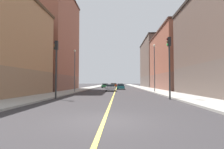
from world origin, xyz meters
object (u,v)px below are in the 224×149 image
Objects in this scene: building_right_midblock at (47,42)px; car_red at (115,85)px; traffic_light_right_near at (56,61)px; street_lamp_left_near at (154,63)px; car_maroon at (120,86)px; building_left_mid at (180,60)px; traffic_light_left_near at (169,59)px; car_teal at (121,87)px; car_silver at (111,88)px; building_left_far at (158,64)px; street_lamp_right_near at (75,66)px; car_green at (105,86)px; car_orange at (113,85)px.

car_red is (13.90, 33.56, -9.87)m from building_right_midblock.
car_red is at bearing 84.89° from traffic_light_right_near.
street_lamp_left_near is 26.84m from car_maroon.
building_right_midblock is 3.59× the size of traffic_light_right_near.
traffic_light_right_near is (9.14, -19.61, -6.69)m from building_right_midblock.
building_left_mid reaches higher than car_maroon.
traffic_light_left_near is (-9.17, -23.54, -2.78)m from building_left_mid.
car_red is (-2.03, 15.22, -0.02)m from car_maroon.
car_teal is (-4.46, 24.16, -3.34)m from traffic_light_left_near.
car_maroon reaches higher than car_teal.
traffic_light_right_near is 1.35× the size of car_silver.
building_left_far reaches higher than car_silver.
street_lamp_right_near is at bearing -177.15° from street_lamp_left_near.
building_left_mid is 2.49× the size of street_lamp_left_near.
building_right_midblock is at bearing 134.64° from street_lamp_right_near.
building_right_midblock reaches higher than car_silver.
street_lamp_left_near reaches higher than car_teal.
car_green is (3.16, 24.39, -3.74)m from street_lamp_right_near.
car_orange is (2.19, 9.34, 0.04)m from car_green.
car_maroon is (15.92, 18.34, -9.86)m from building_right_midblock.
car_red is (-15.66, 8.31, -7.63)m from building_left_far.
car_green is at bearing 86.52° from traffic_light_right_near.
street_lamp_right_near is (-0.98, 11.35, 0.58)m from traffic_light_right_near.
car_silver is 1.08× the size of car_orange.
street_lamp_left_near is (1.02, 12.01, 0.90)m from traffic_light_left_near.
building_right_midblock reaches higher than car_maroon.
building_right_midblock is 29.04m from traffic_light_left_near.
car_maroon is 1.16× the size of car_orange.
traffic_light_left_near is at bearing -79.55° from car_teal.
car_orange is 0.96× the size of car_teal.
car_maroon is at bearing 79.86° from traffic_light_right_near.
car_silver reaches higher than car_maroon.
car_red is at bearing 87.23° from car_orange.
street_lamp_right_near is at bearing 137.13° from traffic_light_left_near.
traffic_light_right_near is at bearing -85.05° from street_lamp_right_near.
car_maroon is at bearing -153.11° from building_left_far.
traffic_light_right_near is 1.46× the size of car_orange.
traffic_light_left_near is 53.67m from car_red.
building_left_mid is at bearing -33.79° from car_green.
car_silver is at bearing -95.25° from car_maroon.
building_left_far is at bearing 61.47° from car_silver.
building_right_midblock reaches higher than traffic_light_left_near.
street_lamp_right_near is at bearing -140.59° from car_silver.
building_left_far reaches higher than car_green.
building_left_mid is 14.24m from street_lamp_left_near.
car_teal is at bearing 177.36° from building_left_mid.
traffic_light_right_near is at bearing -65.01° from building_right_midblock.
car_red is (-6.49, 53.17, -3.34)m from traffic_light_left_near.
street_lamp_left_near reaches higher than car_green.
car_orange reaches higher than car_silver.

